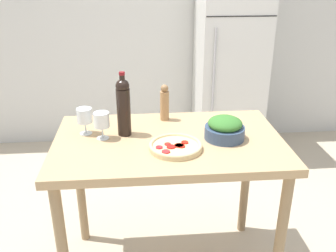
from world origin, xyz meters
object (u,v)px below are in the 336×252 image
Objects in this scene: wine_glass_near at (102,121)px; pepper_mill at (164,103)px; salad_bowl at (225,129)px; homemade_pizza at (176,146)px; wine_glass_far at (85,117)px; refrigerator at (230,58)px; wine_bottle at (123,106)px.

wine_glass_near is 0.68× the size of pepper_mill.
salad_bowl reaches higher than homemade_pizza.
homemade_pizza is (0.38, -0.16, -0.09)m from wine_glass_near.
homemade_pizza is at bearing -25.80° from wine_glass_far.
pepper_mill is at bearing 20.38° from wine_glass_far.
pepper_mill is at bearing 94.25° from homemade_pizza.
pepper_mill is 0.41m from homemade_pizza.
pepper_mill reaches higher than wine_glass_far.
wine_glass_far is (-1.17, -1.49, 0.05)m from refrigerator.
salad_bowl is 0.79× the size of homemade_pizza.
wine_bottle is at bearing -122.11° from refrigerator.
wine_bottle is 0.56m from salad_bowl.
refrigerator is 6.98× the size of homemade_pizza.
refrigerator is 1.51m from pepper_mill.
pepper_mill is at bearing 34.04° from wine_glass_near.
wine_bottle is 2.38× the size of wine_glass_far.
wine_bottle is 1.30× the size of homemade_pizza.
wine_bottle is 1.61× the size of pepper_mill.
wine_bottle is at bearing 19.99° from wine_glass_near.
refrigerator is 1.67m from salad_bowl.
refrigerator is at bearing 51.93° from wine_glass_far.
refrigerator is 8.82× the size of salad_bowl.
wine_glass_near is (-1.07, -1.56, 0.05)m from refrigerator.
wine_glass_far is 0.68× the size of pepper_mill.
pepper_mill is (0.23, 0.19, -0.06)m from wine_bottle.
wine_bottle reaches higher than wine_glass_near.
wine_glass_far is at bearing 144.43° from wine_glass_near.
wine_bottle is 0.14m from wine_glass_near.
wine_bottle is at bearing 142.10° from homemade_pizza.
salad_bowl is (-0.42, -1.62, 0.01)m from refrigerator.
pepper_mill is 0.81× the size of homemade_pizza.
wine_glass_near is at bearing -160.01° from wine_bottle.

